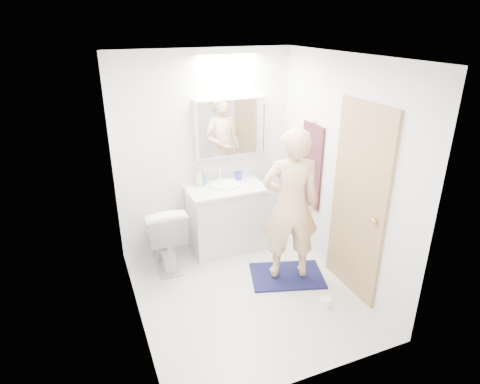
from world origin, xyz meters
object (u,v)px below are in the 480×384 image
toilet (163,234)px  toilet_paper_roll (325,303)px  person (291,205)px  soap_bottle_b (203,178)px  vanity_cabinet (226,218)px  medicine_cabinet (230,127)px  toothbrush_cup (239,176)px  soap_bottle_a (199,177)px

toilet → toilet_paper_roll: toilet is taller
person → soap_bottle_b: bearing=-42.9°
vanity_cabinet → medicine_cabinet: 1.14m
vanity_cabinet → soap_bottle_b: size_ratio=5.82×
toilet → toothbrush_cup: 1.19m
vanity_cabinet → medicine_cabinet: bearing=56.1°
soap_bottle_b → soap_bottle_a: bearing=-153.0°
vanity_cabinet → toilet_paper_roll: 1.63m
medicine_cabinet → soap_bottle_a: (-0.43, -0.06, -0.56)m
vanity_cabinet → toothbrush_cup: bearing=34.3°
vanity_cabinet → soap_bottle_a: bearing=152.6°
toothbrush_cup → vanity_cabinet: bearing=-145.7°
medicine_cabinet → toilet_paper_roll: 2.28m
medicine_cabinet → vanity_cabinet: bearing=-123.9°
vanity_cabinet → soap_bottle_a: size_ratio=3.72×
medicine_cabinet → soap_bottle_a: 0.71m
toilet → person: bearing=148.3°
toilet → toothbrush_cup: toothbrush_cup is taller
vanity_cabinet → soap_bottle_b: (-0.23, 0.18, 0.51)m
vanity_cabinet → toothbrush_cup: 0.56m
person → soap_bottle_a: (-0.68, 1.05, 0.05)m
person → toothbrush_cup: bearing=-64.4°
toilet → person: (1.21, -0.79, 0.49)m
toilet → person: size_ratio=0.47×
vanity_cabinet → toothbrush_cup: size_ratio=8.58×
vanity_cabinet → soap_bottle_a: 0.64m
person → soap_bottle_b: size_ratio=10.89×
person → toothbrush_cup: person is taller
vanity_cabinet → toilet: 0.83m
soap_bottle_b → toilet_paper_roll: soap_bottle_b is taller
vanity_cabinet → person: (0.39, -0.90, 0.50)m
toilet_paper_roll → toothbrush_cup: bearing=98.9°
vanity_cabinet → soap_bottle_a: soap_bottle_a is taller
toilet → soap_bottle_a: 0.80m
soap_bottle_b → toilet: bearing=-153.4°
medicine_cabinet → soap_bottle_b: medicine_cabinet is taller
soap_bottle_b → person: bearing=-60.2°
soap_bottle_a → toothbrush_cup: size_ratio=2.30×
toilet_paper_roll → soap_bottle_b: bearing=113.2°
person → toothbrush_cup: 1.07m
medicine_cabinet → soap_bottle_b: bearing=-175.4°
person → toilet: bearing=-15.7°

